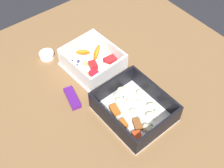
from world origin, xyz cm
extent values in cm
cube|color=brown|center=(0.00, 0.00, 1.00)|extent=(80.00, 80.00, 2.00)
cube|color=white|center=(-10.32, 1.02, 2.30)|extent=(17.72, 15.11, 0.60)
cube|color=black|center=(-18.68, 0.79, 5.17)|extent=(1.01, 14.65, 5.15)
cube|color=black|center=(-1.97, 1.26, 5.17)|extent=(1.01, 14.65, 5.15)
cube|color=black|center=(-10.52, 8.04, 5.17)|extent=(16.13, 1.05, 5.15)
cube|color=black|center=(-10.13, -5.99, 5.17)|extent=(16.13, 1.05, 5.15)
ellipsoid|color=beige|center=(-3.81, 1.43, 3.32)|extent=(2.10, 2.44, 1.03)
ellipsoid|color=beige|center=(-13.89, -1.40, 3.53)|extent=(3.22, 3.10, 1.32)
ellipsoid|color=beige|center=(-5.95, 2.16, 3.56)|extent=(3.02, 2.32, 1.38)
ellipsoid|color=beige|center=(-12.01, -3.46, 3.53)|extent=(3.24, 3.10, 1.33)
ellipsoid|color=beige|center=(-10.51, 1.18, 3.45)|extent=(2.84, 2.37, 1.22)
ellipsoid|color=beige|center=(-3.68, -0.83, 3.61)|extent=(3.48, 3.46, 1.44)
ellipsoid|color=beige|center=(-9.12, -1.84, 3.34)|extent=(2.57, 2.41, 1.05)
ellipsoid|color=beige|center=(-7.42, 0.29, 3.35)|extent=(2.49, 2.05, 1.08)
ellipsoid|color=beige|center=(-6.75, -3.78, 3.35)|extent=(2.52, 2.59, 1.07)
ellipsoid|color=beige|center=(-16.06, 1.80, 3.56)|extent=(2.81, 2.02, 1.37)
cube|color=#AD5B1E|center=(-11.43, 5.98, 3.27)|extent=(2.71, 2.97, 1.34)
cube|color=brown|center=(-13.68, 2.85, 3.19)|extent=(3.52, 2.88, 1.18)
cube|color=red|center=(-16.31, 5.23, 3.32)|extent=(3.42, 3.04, 1.43)
cube|color=#AD5B1E|center=(-7.08, 4.48, 3.14)|extent=(3.48, 2.45, 1.08)
cube|color=#387A33|center=(-10.84, 0.51, 2.70)|extent=(0.60, 0.40, 0.20)
cube|color=#387A33|center=(-15.77, -0.36, 2.70)|extent=(0.60, 0.40, 0.20)
cube|color=#387A33|center=(-12.90, -3.48, 2.70)|extent=(0.60, 0.40, 0.20)
cube|color=#387A33|center=(-5.01, -0.17, 2.70)|extent=(0.60, 0.40, 0.20)
cube|color=white|center=(9.01, -0.38, 2.30)|extent=(15.60, 14.09, 0.60)
cube|color=white|center=(1.98, -0.89, 5.15)|extent=(1.53, 13.08, 5.11)
cube|color=white|center=(16.04, 0.12, 5.15)|extent=(1.53, 13.08, 5.11)
cube|color=white|center=(8.57, 5.84, 5.15)|extent=(13.51, 1.56, 5.11)
cube|color=white|center=(9.46, -6.60, 5.15)|extent=(13.51, 1.56, 5.11)
ellipsoid|color=orange|center=(10.47, -2.81, 5.09)|extent=(5.23, 5.22, 4.77)
ellipsoid|color=orange|center=(13.17, -0.05, 4.74)|extent=(5.45, 5.53, 4.08)
cube|color=red|center=(8.33, 0.35, 3.40)|extent=(3.11, 2.65, 1.60)
cube|color=#F4EACC|center=(5.15, -1.62, 3.46)|extent=(3.17, 3.51, 1.72)
cube|color=red|center=(6.60, -4.71, 3.60)|extent=(2.83, 3.57, 1.99)
sphere|color=#9ECC60|center=(6.42, 3.42, 3.38)|extent=(1.57, 1.57, 1.57)
sphere|color=#9ECC60|center=(9.30, 4.08, 3.36)|extent=(1.51, 1.51, 1.51)
sphere|color=#9ECC60|center=(10.29, 1.26, 3.32)|extent=(1.45, 1.45, 1.45)
cone|color=red|center=(4.80, 2.27, 3.75)|extent=(2.88, 2.88, 2.30)
sphere|color=navy|center=(13.56, 3.76, 3.12)|extent=(1.04, 1.04, 1.04)
sphere|color=navy|center=(11.44, 3.52, 3.06)|extent=(0.92, 0.92, 0.92)
sphere|color=navy|center=(12.46, 2.25, 3.06)|extent=(0.93, 0.93, 0.93)
cube|color=#51197A|center=(2.92, 10.58, 2.60)|extent=(7.36, 3.88, 1.20)
cylinder|color=white|center=(20.39, 7.95, 2.87)|extent=(4.23, 4.23, 1.74)
camera|label=1|loc=(-39.19, 30.46, 63.18)|focal=47.08mm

